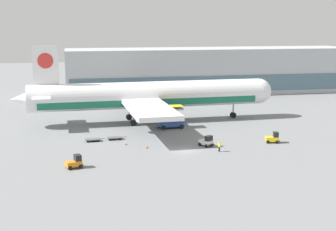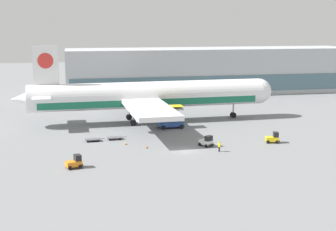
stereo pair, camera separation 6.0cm
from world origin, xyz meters
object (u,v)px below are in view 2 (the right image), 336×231
at_px(baggage_tug_mid, 273,138).
at_px(baggage_dolly_lead, 93,139).
at_px(ground_crew_near, 219,146).
at_px(scissor_lift_loader, 171,119).
at_px(baggage_tug_foreground, 207,141).
at_px(traffic_cone_far, 126,143).
at_px(baggage_dolly_second, 115,138).
at_px(airplane_main, 146,96).
at_px(traffic_cone_near, 147,146).
at_px(baggage_tug_far, 75,162).

bearing_deg(baggage_tug_mid, baggage_dolly_lead, -178.42).
bearing_deg(baggage_dolly_lead, ground_crew_near, -32.69).
relative_size(scissor_lift_loader, baggage_dolly_lead, 1.41).
xyz_separation_m(baggage_tug_foreground, ground_crew_near, (1.07, -3.95, 0.20)).
bearing_deg(traffic_cone_far, baggage_dolly_second, 111.05).
xyz_separation_m(airplane_main, baggage_tug_mid, (19.80, -23.12, -4.96)).
height_order(airplane_main, baggage_tug_foreground, airplane_main).
distance_m(baggage_dolly_second, traffic_cone_near, 8.86).
relative_size(ground_crew_near, traffic_cone_far, 3.33).
bearing_deg(baggage_tug_far, baggage_tug_mid, -5.04).
bearing_deg(airplane_main, baggage_tug_mid, -51.13).
distance_m(baggage_dolly_second, traffic_cone_far, 4.55).
xyz_separation_m(scissor_lift_loader, baggage_dolly_lead, (-16.60, -8.44, -1.44)).
xyz_separation_m(baggage_tug_foreground, traffic_cone_near, (-10.62, 0.87, -0.56)).
relative_size(airplane_main, baggage_tug_far, 21.12).
distance_m(baggage_dolly_lead, ground_crew_near, 23.77).
bearing_deg(ground_crew_near, baggage_tug_far, -103.41).
xyz_separation_m(baggage_tug_foreground, baggage_dolly_second, (-15.60, 8.20, -0.49)).
distance_m(baggage_dolly_lead, traffic_cone_far, 6.80).
bearing_deg(airplane_main, baggage_dolly_second, -121.24).
bearing_deg(baggage_tug_mid, traffic_cone_near, -167.34).
height_order(ground_crew_near, traffic_cone_far, ground_crew_near).
bearing_deg(baggage_dolly_second, baggage_dolly_lead, -175.51).
distance_m(baggage_tug_foreground, baggage_dolly_lead, 21.11).
distance_m(baggage_tug_mid, ground_crew_near, 12.17).
distance_m(airplane_main, traffic_cone_near, 23.10).
distance_m(baggage_dolly_second, ground_crew_near, 20.64).
bearing_deg(ground_crew_near, baggage_dolly_second, -149.64).
bearing_deg(airplane_main, traffic_cone_far, -111.24).
relative_size(baggage_dolly_lead, baggage_dolly_second, 1.00).
bearing_deg(scissor_lift_loader, traffic_cone_near, -118.09).
xyz_separation_m(baggage_dolly_second, traffic_cone_near, (4.98, -7.33, -0.07)).
distance_m(baggage_tug_foreground, baggage_tug_mid, 12.60).
relative_size(baggage_dolly_lead, traffic_cone_far, 6.84).
height_order(airplane_main, baggage_tug_mid, airplane_main).
relative_size(airplane_main, traffic_cone_near, 89.02).
bearing_deg(baggage_tug_foreground, baggage_dolly_second, -148.60).
distance_m(scissor_lift_loader, baggage_dolly_second, 14.85).
height_order(baggage_tug_far, baggage_dolly_lead, baggage_tug_far).
bearing_deg(ground_crew_near, scissor_lift_loader, 168.18).
bearing_deg(baggage_dolly_lead, traffic_cone_near, -40.23).
relative_size(baggage_tug_foreground, baggage_tug_far, 1.02).
bearing_deg(baggage_dolly_lead, baggage_dolly_second, 4.49).
xyz_separation_m(baggage_tug_mid, traffic_cone_near, (-23.22, 0.95, -0.56)).
bearing_deg(baggage_tug_mid, traffic_cone_far, -173.63).
relative_size(baggage_dolly_second, traffic_cone_near, 5.73).
xyz_separation_m(baggage_tug_mid, baggage_dolly_lead, (-32.28, 7.71, -0.49)).
relative_size(airplane_main, scissor_lift_loader, 10.99).
xyz_separation_m(scissor_lift_loader, traffic_cone_far, (-10.88, -12.11, -1.56)).
bearing_deg(baggage_tug_foreground, traffic_cone_near, -125.56).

